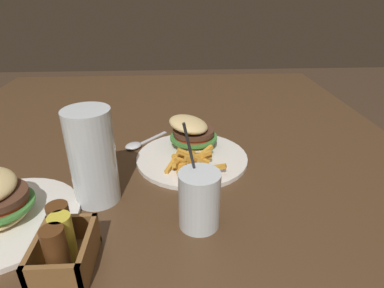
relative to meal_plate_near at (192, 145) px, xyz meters
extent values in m
cube|color=#4C331E|center=(-0.05, 0.09, -0.05)|extent=(1.67, 1.33, 0.03)
cylinder|color=#392616|center=(0.72, -0.50, -0.42)|extent=(0.07, 0.07, 0.72)
cylinder|color=#392616|center=(0.72, 0.69, -0.42)|extent=(0.07, 0.07, 0.72)
cylinder|color=white|center=(-0.02, 0.00, -0.02)|extent=(0.27, 0.27, 0.01)
ellipsoid|color=#E0C17F|center=(0.03, -0.01, -0.01)|extent=(0.14, 0.12, 0.02)
cylinder|color=#428438|center=(0.03, -0.01, 0.01)|extent=(0.15, 0.15, 0.01)
cylinder|color=red|center=(0.03, -0.01, 0.01)|extent=(0.12, 0.12, 0.01)
cylinder|color=#4C2D1E|center=(0.03, -0.01, 0.02)|extent=(0.13, 0.13, 0.01)
ellipsoid|color=#E0C17F|center=(0.02, 0.01, 0.05)|extent=(0.14, 0.13, 0.04)
cube|color=gold|center=(-0.08, 0.02, -0.01)|extent=(0.01, 0.06, 0.02)
cube|color=gold|center=(-0.08, 0.04, -0.01)|extent=(0.06, 0.03, 0.02)
cube|color=gold|center=(-0.05, 0.02, 0.00)|extent=(0.03, 0.06, 0.02)
cube|color=gold|center=(-0.08, -0.01, 0.00)|extent=(0.05, 0.05, 0.02)
cube|color=gold|center=(-0.07, -0.01, 0.01)|extent=(0.01, 0.06, 0.03)
cube|color=gold|center=(-0.08, 0.00, 0.01)|extent=(0.03, 0.08, 0.03)
cube|color=gold|center=(-0.07, 0.00, 0.00)|extent=(0.04, 0.06, 0.03)
cube|color=gold|center=(-0.10, -0.03, -0.01)|extent=(0.03, 0.07, 0.03)
cube|color=gold|center=(-0.12, 0.00, -0.01)|extent=(0.04, 0.07, 0.01)
cube|color=gold|center=(-0.05, -0.02, -0.01)|extent=(0.05, 0.07, 0.03)
cube|color=gold|center=(-0.08, 0.00, 0.01)|extent=(0.06, 0.03, 0.02)
cube|color=gold|center=(-0.05, -0.01, 0.00)|extent=(0.03, 0.06, 0.02)
cube|color=gold|center=(-0.06, 0.00, 0.00)|extent=(0.07, 0.02, 0.03)
cube|color=gold|center=(-0.09, 0.02, -0.01)|extent=(0.06, 0.05, 0.02)
cube|color=gold|center=(-0.06, 0.05, -0.01)|extent=(0.08, 0.04, 0.02)
cube|color=gold|center=(-0.07, 0.01, -0.01)|extent=(0.04, 0.06, 0.01)
cube|color=gold|center=(-0.08, 0.00, 0.01)|extent=(0.04, 0.05, 0.02)
cylinder|color=silver|center=(-0.17, 0.20, 0.07)|extent=(0.09, 0.09, 0.19)
cylinder|color=#B26B19|center=(-0.17, 0.20, 0.05)|extent=(0.08, 0.08, 0.17)
cylinder|color=silver|center=(-0.26, 0.00, 0.02)|extent=(0.07, 0.07, 0.11)
cylinder|color=orange|center=(-0.26, 0.00, 0.02)|extent=(0.06, 0.06, 0.09)
cylinder|color=black|center=(-0.24, 0.01, 0.07)|extent=(0.02, 0.04, 0.19)
ellipsoid|color=silver|center=(0.05, 0.15, -0.02)|extent=(0.06, 0.06, 0.01)
cube|color=silver|center=(0.10, 0.10, -0.03)|extent=(0.08, 0.08, 0.00)
cylinder|color=white|center=(-0.23, 0.35, -0.02)|extent=(0.26, 0.26, 0.01)
ellipsoid|color=#E0C17F|center=(-0.23, 0.35, -0.01)|extent=(0.12, 0.10, 0.02)
cylinder|color=#428438|center=(-0.23, 0.35, 0.01)|extent=(0.13, 0.13, 0.01)
cube|color=brown|center=(-0.34, 0.21, -0.02)|extent=(0.11, 0.08, 0.01)
cube|color=brown|center=(-0.40, 0.21, 0.00)|extent=(0.01, 0.08, 0.06)
cube|color=brown|center=(-0.29, 0.21, 0.00)|extent=(0.01, 0.08, 0.06)
cube|color=brown|center=(-0.34, 0.17, 0.00)|extent=(0.11, 0.01, 0.06)
cube|color=brown|center=(-0.34, 0.25, 0.00)|extent=(0.11, 0.01, 0.06)
cylinder|color=#512D14|center=(-0.37, 0.21, 0.02)|extent=(0.03, 0.03, 0.09)
cylinder|color=gold|center=(-0.34, 0.21, 0.02)|extent=(0.03, 0.03, 0.09)
cylinder|color=#512D14|center=(-0.32, 0.22, 0.02)|extent=(0.03, 0.03, 0.09)
camera|label=1|loc=(-0.71, 0.04, 0.36)|focal=30.00mm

